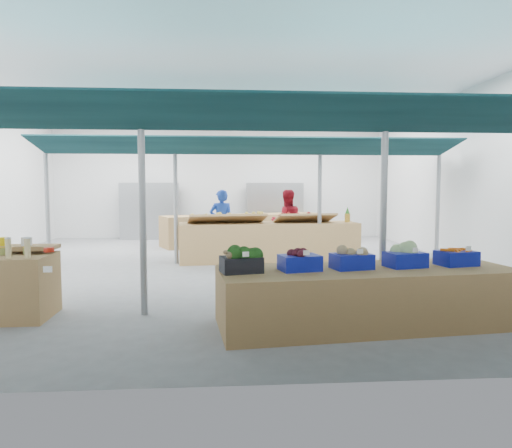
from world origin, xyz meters
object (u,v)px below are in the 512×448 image
object	(u,v)px
veg_counter	(366,296)
vendor_right	(287,222)
fruit_counter	(269,242)
vendor_left	(221,222)

from	to	relation	value
veg_counter	vendor_right	size ratio (longest dim) A/B	2.19
fruit_counter	vendor_left	size ratio (longest dim) A/B	2.50
vendor_right	veg_counter	bearing A→B (deg)	86.45
vendor_left	vendor_right	xyz separation A→B (m)	(1.80, 0.00, 0.00)
vendor_left	vendor_right	size ratio (longest dim) A/B	1.00
fruit_counter	vendor_right	bearing A→B (deg)	56.53
fruit_counter	vendor_right	distance (m)	1.32
veg_counter	vendor_left	world-z (taller)	vendor_left
veg_counter	fruit_counter	distance (m)	5.58
veg_counter	vendor_right	world-z (taller)	vendor_right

